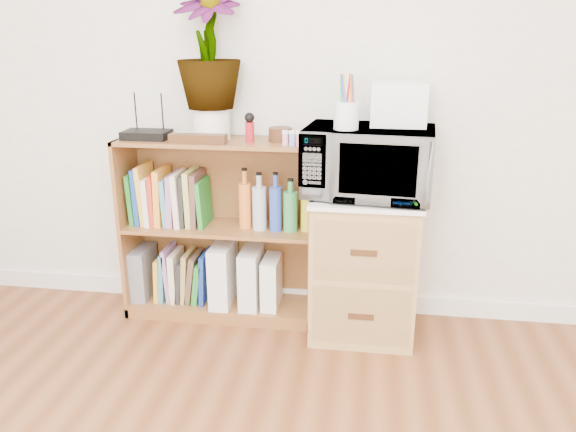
# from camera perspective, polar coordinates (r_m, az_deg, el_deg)

# --- Properties ---
(skirting_board) EXTENTS (4.00, 0.02, 0.10)m
(skirting_board) POSITION_cam_1_polar(r_m,az_deg,el_deg) (3.17, 0.19, -8.15)
(skirting_board) COLOR white
(skirting_board) RESTS_ON ground
(bookshelf) EXTENTS (1.00, 0.30, 0.95)m
(bookshelf) POSITION_cam_1_polar(r_m,az_deg,el_deg) (2.95, -6.95, -1.43)
(bookshelf) COLOR brown
(bookshelf) RESTS_ON ground
(wicker_unit) EXTENTS (0.50, 0.45, 0.70)m
(wicker_unit) POSITION_cam_1_polar(r_m,az_deg,el_deg) (2.82, 7.65, -5.08)
(wicker_unit) COLOR #9E7542
(wicker_unit) RESTS_ON ground
(microwave) EXTENTS (0.62, 0.45, 0.32)m
(microwave) POSITION_cam_1_polar(r_m,az_deg,el_deg) (2.65, 8.13, 5.46)
(microwave) COLOR silver
(microwave) RESTS_ON wicker_unit
(pen_cup) EXTENTS (0.11, 0.11, 0.12)m
(pen_cup) POSITION_cam_1_polar(r_m,az_deg,el_deg) (2.54, 5.94, 10.12)
(pen_cup) COLOR white
(pen_cup) RESTS_ON microwave
(small_appliance) EXTENTS (0.25, 0.21, 0.20)m
(small_appliance) POSITION_cam_1_polar(r_m,az_deg,el_deg) (2.68, 11.15, 11.12)
(small_appliance) COLOR white
(small_appliance) RESTS_ON microwave
(router) EXTENTS (0.23, 0.15, 0.04)m
(router) POSITION_cam_1_polar(r_m,az_deg,el_deg) (2.91, -14.15, 8.02)
(router) COLOR black
(router) RESTS_ON bookshelf
(white_bowl) EXTENTS (0.13, 0.13, 0.03)m
(white_bowl) POSITION_cam_1_polar(r_m,az_deg,el_deg) (2.84, -10.62, 7.91)
(white_bowl) COLOR white
(white_bowl) RESTS_ON bookshelf
(plant_pot) EXTENTS (0.18, 0.18, 0.15)m
(plant_pot) POSITION_cam_1_polar(r_m,az_deg,el_deg) (2.84, -7.76, 9.27)
(plant_pot) COLOR white
(plant_pot) RESTS_ON bookshelf
(potted_plant) EXTENTS (0.32, 0.32, 0.57)m
(potted_plant) POSITION_cam_1_polar(r_m,az_deg,el_deg) (2.80, -8.09, 16.59)
(potted_plant) COLOR #356F2C
(potted_plant) RESTS_ON plant_pot
(trinket_box) EXTENTS (0.28, 0.07, 0.04)m
(trinket_box) POSITION_cam_1_polar(r_m,az_deg,el_deg) (2.74, -9.12, 7.76)
(trinket_box) COLOR #38220F
(trinket_box) RESTS_ON bookshelf
(kokeshi_doll) EXTENTS (0.04, 0.04, 0.10)m
(kokeshi_doll) POSITION_cam_1_polar(r_m,az_deg,el_deg) (2.73, -3.90, 8.48)
(kokeshi_doll) COLOR maroon
(kokeshi_doll) RESTS_ON bookshelf
(wooden_bowl) EXTENTS (0.11, 0.11, 0.07)m
(wooden_bowl) POSITION_cam_1_polar(r_m,az_deg,el_deg) (2.76, -0.79, 8.28)
(wooden_bowl) COLOR #37220F
(wooden_bowl) RESTS_ON bookshelf
(paint_jars) EXTENTS (0.12, 0.04, 0.06)m
(paint_jars) POSITION_cam_1_polar(r_m,az_deg,el_deg) (2.65, 0.43, 7.79)
(paint_jars) COLOR #CC7177
(paint_jars) RESTS_ON bookshelf
(file_box) EXTENTS (0.08, 0.22, 0.28)m
(file_box) POSITION_cam_1_polar(r_m,az_deg,el_deg) (3.18, -14.42, -5.53)
(file_box) COLOR slate
(file_box) RESTS_ON bookshelf
(magazine_holder_left) EXTENTS (0.10, 0.27, 0.33)m
(magazine_holder_left) POSITION_cam_1_polar(r_m,az_deg,el_deg) (3.02, -6.58, -5.78)
(magazine_holder_left) COLOR white
(magazine_holder_left) RESTS_ON bookshelf
(magazine_holder_mid) EXTENTS (0.10, 0.25, 0.31)m
(magazine_holder_mid) POSITION_cam_1_polar(r_m,az_deg,el_deg) (2.99, -3.73, -6.17)
(magazine_holder_mid) COLOR silver
(magazine_holder_mid) RESTS_ON bookshelf
(magazine_holder_right) EXTENTS (0.08, 0.21, 0.27)m
(magazine_holder_right) POSITION_cam_1_polar(r_m,az_deg,el_deg) (2.98, -1.70, -6.68)
(magazine_holder_right) COLOR white
(magazine_holder_right) RESTS_ON bookshelf
(cookbooks) EXTENTS (0.40, 0.20, 0.31)m
(cookbooks) POSITION_cam_1_polar(r_m,az_deg,el_deg) (2.98, -12.04, 1.79)
(cookbooks) COLOR #1E7227
(cookbooks) RESTS_ON bookshelf
(liquor_bottles) EXTENTS (0.39, 0.07, 0.30)m
(liquor_bottles) POSITION_cam_1_polar(r_m,az_deg,el_deg) (2.83, -1.32, 1.40)
(liquor_bottles) COLOR orange
(liquor_bottles) RESTS_ON bookshelf
(lower_books) EXTENTS (0.29, 0.19, 0.30)m
(lower_books) POSITION_cam_1_polar(r_m,az_deg,el_deg) (3.11, -10.56, -6.00)
(lower_books) COLOR gold
(lower_books) RESTS_ON bookshelf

